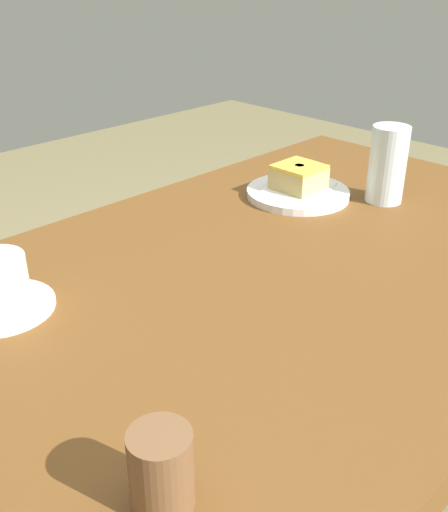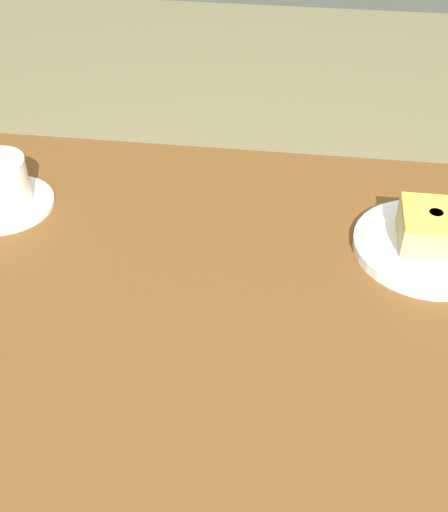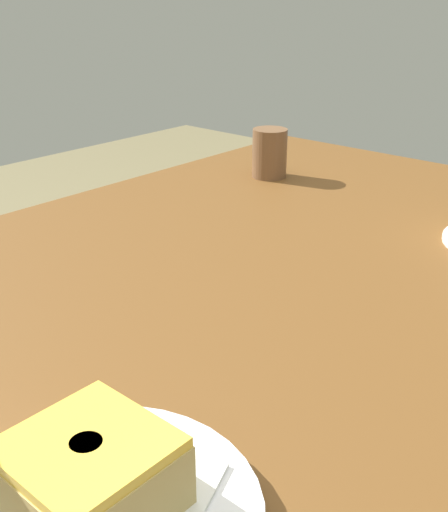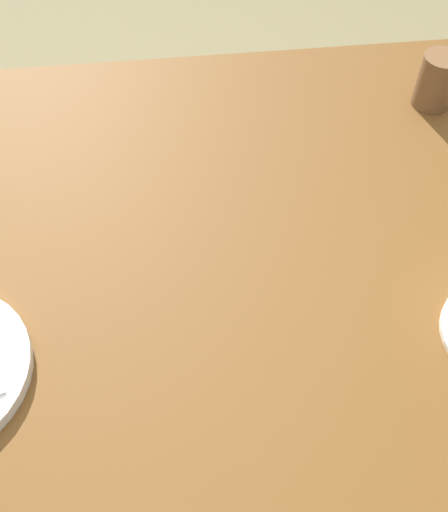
% 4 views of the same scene
% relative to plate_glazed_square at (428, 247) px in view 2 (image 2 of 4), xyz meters
% --- Properties ---
extents(table, '(1.25, 0.74, 0.71)m').
position_rel_plate_glazed_square_xyz_m(table, '(-0.26, -0.15, -0.08)').
color(table, brown).
rests_on(table, ground_plane).
extents(plate_glazed_square, '(0.19, 0.19, 0.01)m').
position_rel_plate_glazed_square_xyz_m(plate_glazed_square, '(0.00, 0.00, 0.00)').
color(plate_glazed_square, white).
rests_on(plate_glazed_square, table).
extents(napkin_glazed_square, '(0.15, 0.15, 0.00)m').
position_rel_plate_glazed_square_xyz_m(napkin_glazed_square, '(0.00, 0.00, 0.01)').
color(napkin_glazed_square, white).
rests_on(napkin_glazed_square, plate_glazed_square).
extents(donut_glazed_square, '(0.08, 0.08, 0.05)m').
position_rel_plate_glazed_square_xyz_m(donut_glazed_square, '(-0.00, 0.00, 0.03)').
color(donut_glazed_square, tan).
rests_on(donut_glazed_square, napkin_glazed_square).
extents(coffee_cup, '(0.14, 0.14, 0.07)m').
position_rel_plate_glazed_square_xyz_m(coffee_cup, '(-0.58, 0.02, 0.03)').
color(coffee_cup, silver).
rests_on(coffee_cup, table).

